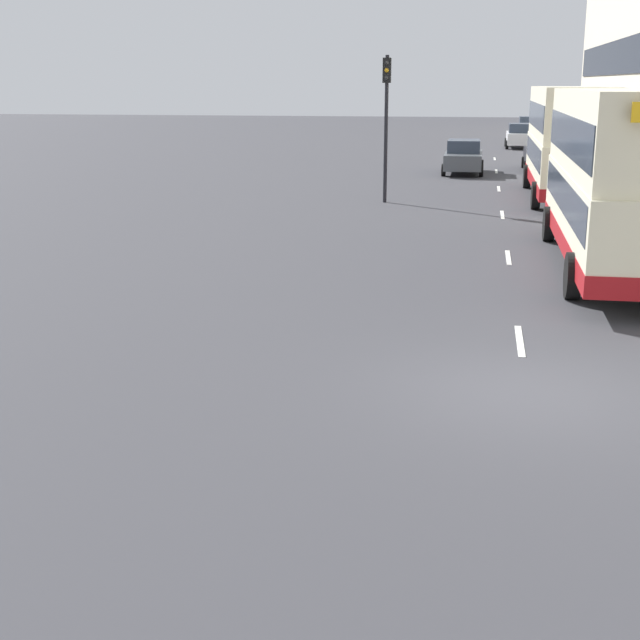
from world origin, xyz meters
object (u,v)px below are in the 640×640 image
(double_decker_bus_ahead, at_px, (567,140))
(car_1, at_px, (463,157))
(car_0, at_px, (529,128))
(double_decker_bus_near, at_px, (619,176))
(traffic_light_far_kerb, at_px, (386,105))
(car_2, at_px, (543,153))
(car_3, at_px, (520,136))

(double_decker_bus_ahead, bearing_deg, car_1, 113.57)
(car_0, xyz_separation_m, car_1, (-4.63, -29.95, -0.05))
(double_decker_bus_near, distance_m, traffic_light_far_kerb, 13.52)
(car_2, bearing_deg, car_3, 91.96)
(double_decker_bus_near, xyz_separation_m, car_3, (-0.67, 42.42, -1.44))
(car_3, distance_m, traffic_light_far_kerb, 31.60)
(double_decker_bus_near, xyz_separation_m, car_1, (-4.16, 23.41, -1.45))
(double_decker_bus_near, distance_m, car_0, 53.38)
(double_decker_bus_near, relative_size, car_1, 2.46)
(double_decker_bus_ahead, height_order, car_3, double_decker_bus_ahead)
(double_decker_bus_near, xyz_separation_m, traffic_light_far_kerb, (-6.88, 11.56, 1.35))
(double_decker_bus_ahead, bearing_deg, car_0, 89.31)
(double_decker_bus_ahead, distance_m, traffic_light_far_kerb, 7.37)
(car_2, bearing_deg, double_decker_bus_near, -89.77)
(double_decker_bus_ahead, height_order, traffic_light_far_kerb, traffic_light_far_kerb)
(double_decker_bus_ahead, bearing_deg, car_3, 91.34)
(car_3, bearing_deg, traffic_light_far_kerb, -101.36)
(traffic_light_far_kerb, bearing_deg, car_1, 77.12)
(double_decker_bus_near, bearing_deg, traffic_light_far_kerb, 120.74)
(car_0, bearing_deg, car_2, -91.19)
(car_2, height_order, traffic_light_far_kerb, traffic_light_far_kerb)
(car_0, bearing_deg, car_1, -98.80)
(car_1, distance_m, car_3, 19.33)
(car_0, height_order, car_2, car_2)
(double_decker_bus_near, height_order, traffic_light_far_kerb, traffic_light_far_kerb)
(car_2, bearing_deg, car_1, -150.24)
(car_1, xyz_separation_m, car_3, (3.49, 19.01, 0.01))
(double_decker_bus_ahead, relative_size, traffic_light_far_kerb, 1.94)
(car_2, relative_size, traffic_light_far_kerb, 0.80)
(double_decker_bus_near, relative_size, car_0, 2.67)
(car_1, xyz_separation_m, car_2, (4.06, 2.32, 0.05))
(double_decker_bus_near, relative_size, traffic_light_far_kerb, 2.07)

